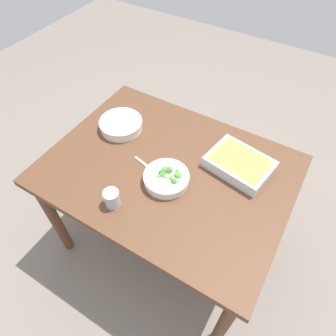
{
  "coord_description": "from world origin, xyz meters",
  "views": [
    {
      "loc": [
        -0.49,
        0.82,
        1.88
      ],
      "look_at": [
        0.0,
        0.0,
        0.74
      ],
      "focal_mm": 32.11,
      "sensor_mm": 36.0,
      "label": 1
    }
  ],
  "objects_px": {
    "baking_dish": "(239,164)",
    "drink_cup": "(112,199)",
    "broccoli_bowl": "(167,178)",
    "spoon_by_stew": "(129,129)",
    "spoon_by_broccoli": "(151,169)",
    "stew_bowl": "(121,124)"
  },
  "relations": [
    {
      "from": "stew_bowl",
      "to": "spoon_by_broccoli",
      "type": "distance_m",
      "value": 0.34
    },
    {
      "from": "stew_bowl",
      "to": "baking_dish",
      "type": "distance_m",
      "value": 0.67
    },
    {
      "from": "spoon_by_broccoli",
      "to": "spoon_by_stew",
      "type": "bearing_deg",
      "value": -34.22
    },
    {
      "from": "stew_bowl",
      "to": "drink_cup",
      "type": "bearing_deg",
      "value": 122.19
    },
    {
      "from": "broccoli_bowl",
      "to": "drink_cup",
      "type": "bearing_deg",
      "value": 58.33
    },
    {
      "from": "baking_dish",
      "to": "drink_cup",
      "type": "xyz_separation_m",
      "value": [
        0.4,
        0.49,
        0.0
      ]
    },
    {
      "from": "baking_dish",
      "to": "spoon_by_broccoli",
      "type": "relative_size",
      "value": 1.91
    },
    {
      "from": "stew_bowl",
      "to": "drink_cup",
      "type": "distance_m",
      "value": 0.5
    },
    {
      "from": "broccoli_bowl",
      "to": "spoon_by_stew",
      "type": "relative_size",
      "value": 1.26
    },
    {
      "from": "drink_cup",
      "to": "broccoli_bowl",
      "type": "bearing_deg",
      "value": -121.67
    },
    {
      "from": "baking_dish",
      "to": "drink_cup",
      "type": "relative_size",
      "value": 3.92
    },
    {
      "from": "broccoli_bowl",
      "to": "drink_cup",
      "type": "height_order",
      "value": "drink_cup"
    },
    {
      "from": "broccoli_bowl",
      "to": "spoon_by_stew",
      "type": "distance_m",
      "value": 0.42
    },
    {
      "from": "broccoli_bowl",
      "to": "baking_dish",
      "type": "distance_m",
      "value": 0.37
    },
    {
      "from": "broccoli_bowl",
      "to": "spoon_by_broccoli",
      "type": "height_order",
      "value": "broccoli_bowl"
    },
    {
      "from": "stew_bowl",
      "to": "drink_cup",
      "type": "height_order",
      "value": "drink_cup"
    },
    {
      "from": "baking_dish",
      "to": "broccoli_bowl",
      "type": "bearing_deg",
      "value": 44.36
    },
    {
      "from": "stew_bowl",
      "to": "spoon_by_stew",
      "type": "relative_size",
      "value": 1.36
    },
    {
      "from": "broccoli_bowl",
      "to": "spoon_by_broccoli",
      "type": "bearing_deg",
      "value": -12.81
    },
    {
      "from": "stew_bowl",
      "to": "spoon_by_stew",
      "type": "height_order",
      "value": "stew_bowl"
    },
    {
      "from": "stew_bowl",
      "to": "baking_dish",
      "type": "relative_size",
      "value": 0.71
    },
    {
      "from": "drink_cup",
      "to": "stew_bowl",
      "type": "bearing_deg",
      "value": -57.81
    }
  ]
}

